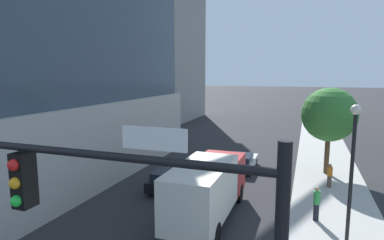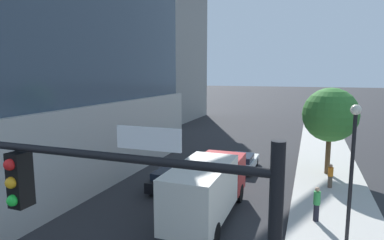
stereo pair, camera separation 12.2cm
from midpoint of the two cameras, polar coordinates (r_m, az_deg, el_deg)
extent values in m
cube|color=#B2AFA8|center=(22.23, 23.76, -12.36)|extent=(4.67, 120.00, 0.15)
cube|color=gray|center=(54.94, -5.99, 12.86)|extent=(12.10, 15.71, 24.24)
cube|color=red|center=(49.73, -4.64, 18.44)|extent=(0.90, 0.90, 32.96)
cylinder|color=black|center=(5.51, -14.79, -6.18)|extent=(5.57, 0.14, 0.14)
cube|color=black|center=(6.91, -27.72, -9.32)|extent=(0.32, 0.36, 1.05)
sphere|color=red|center=(6.70, -29.13, -6.92)|extent=(0.22, 0.22, 0.22)
sphere|color=orange|center=(6.79, -28.93, -9.70)|extent=(0.22, 0.22, 0.22)
sphere|color=green|center=(6.89, -28.73, -12.40)|extent=(0.22, 0.22, 0.22)
cube|color=white|center=(5.01, -7.06, -3.30)|extent=(1.10, 0.04, 0.36)
cylinder|color=black|center=(15.61, 26.54, -9.70)|extent=(0.16, 0.16, 5.81)
sphere|color=silver|center=(15.00, 27.29, 1.62)|extent=(0.44, 0.44, 0.44)
cylinder|color=brown|center=(26.32, 23.08, -5.59)|extent=(0.36, 0.36, 2.99)
sphere|color=#387F33|center=(25.81, 23.45, 0.87)|extent=(3.99, 3.99, 3.99)
cube|color=silver|center=(26.34, 9.26, -7.45)|extent=(1.82, 4.28, 0.58)
cube|color=#19212D|center=(25.70, 9.06, -6.64)|extent=(1.53, 2.09, 0.46)
cylinder|color=black|center=(27.93, 8.21, -7.04)|extent=(0.22, 0.64, 0.64)
cylinder|color=black|center=(27.66, 11.47, -7.27)|extent=(0.22, 0.64, 0.64)
cylinder|color=black|center=(25.20, 6.80, -8.70)|extent=(0.22, 0.64, 0.64)
cylinder|color=black|center=(24.90, 10.42, -8.99)|extent=(0.22, 0.64, 0.64)
cube|color=black|center=(22.01, -3.44, -10.44)|extent=(1.82, 4.40, 0.67)
cube|color=#19212D|center=(21.34, -4.08, -9.47)|extent=(1.53, 2.21, 0.45)
cylinder|color=black|center=(23.70, -3.76, -9.80)|extent=(0.22, 0.61, 0.61)
cylinder|color=black|center=(23.13, -0.08, -10.24)|extent=(0.22, 0.61, 0.61)
cylinder|color=black|center=(21.16, -7.13, -12.09)|extent=(0.22, 0.61, 0.61)
cylinder|color=black|center=(20.51, -3.06, -12.71)|extent=(0.22, 0.61, 0.61)
cube|color=#B21E1E|center=(19.77, 5.57, -9.22)|extent=(2.43, 2.17, 2.14)
cube|color=silver|center=(16.11, 1.90, -12.52)|extent=(2.43, 5.44, 2.56)
cylinder|color=black|center=(20.43, 2.55, -12.08)|extent=(0.30, 1.09, 1.09)
cylinder|color=black|center=(19.93, 8.57, -12.70)|extent=(0.30, 1.09, 1.09)
cylinder|color=black|center=(15.86, -3.63, -18.32)|extent=(0.30, 1.09, 1.09)
cylinder|color=black|center=(15.21, 4.22, -19.56)|extent=(0.30, 1.09, 1.09)
cylinder|color=black|center=(18.26, 21.34, -15.04)|extent=(0.28, 0.28, 0.88)
cylinder|color=green|center=(17.97, 21.47, -12.75)|extent=(0.34, 0.34, 0.68)
sphere|color=tan|center=(17.82, 21.55, -11.37)|extent=(0.24, 0.24, 0.24)
cylinder|color=brown|center=(23.52, 23.41, -10.02)|extent=(0.28, 0.28, 0.78)
cylinder|color=orange|center=(23.32, 23.51, -8.41)|extent=(0.34, 0.34, 0.60)
sphere|color=#997051|center=(23.21, 23.57, -7.45)|extent=(0.21, 0.21, 0.21)
camera|label=1|loc=(0.06, -89.80, 0.03)|focal=30.07mm
camera|label=2|loc=(0.06, 90.20, -0.03)|focal=30.07mm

